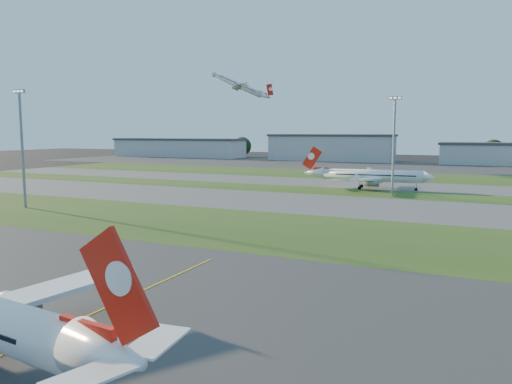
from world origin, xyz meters
The scene contains 17 objects.
grass_strip_a centered at (0.00, 52.00, 0.01)m, with size 300.00×34.00×0.01m, color #284316.
taxiway_a centered at (0.00, 85.00, 0.01)m, with size 300.00×32.00×0.01m, color #515154.
grass_strip_b centered at (0.00, 110.00, 0.01)m, with size 300.00×18.00×0.01m, color #284316.
taxiway_b centered at (0.00, 132.00, 0.01)m, with size 300.00×26.00×0.01m, color #515154.
grass_strip_c centered at (0.00, 165.00, 0.01)m, with size 300.00×40.00×0.01m, color #284316.
apron_far centered at (0.00, 225.00, 0.01)m, with size 400.00×80.00×0.01m, color #333335.
yellow_line centered at (5.00, 0.00, 0.00)m, with size 0.25×60.00×0.02m, color gold.
airliner_taxiing centered at (6.81, 120.21, 3.86)m, with size 35.23×29.76×11.00m.
airliner_departing centered at (-79.75, 205.68, 40.27)m, with size 26.95×23.37×9.81m.
light_mast_west centered at (-55.00, 52.00, 14.81)m, with size 3.20×0.70×25.80m.
light_mast_centre centered at (15.00, 108.00, 14.81)m, with size 3.20×0.70×25.80m.
hangar_far_west centered at (-150.00, 255.00, 6.14)m, with size 91.80×23.00×12.20m.
hangar_west centered at (-45.00, 255.00, 7.64)m, with size 71.40×23.00×15.20m.
tree_far_west centered at (-190.00, 268.00, 6.49)m, with size 11.00×11.00×12.00m.
tree_west centered at (-110.00, 270.00, 7.14)m, with size 12.10×12.10×13.20m.
tree_mid_west centered at (-20.00, 266.00, 5.84)m, with size 9.90×9.90×10.80m.
tree_mid_east centered at (40.00, 269.00, 6.81)m, with size 11.55×11.55×12.60m.
Camera 1 is at (37.41, -25.51, 16.79)m, focal length 35.00 mm.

